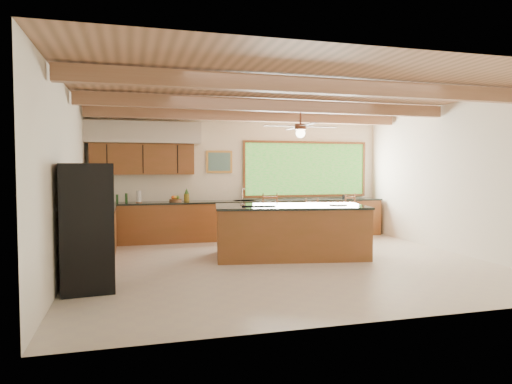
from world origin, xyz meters
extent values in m
plane|color=beige|center=(0.00, 0.00, 0.00)|extent=(7.20, 7.20, 0.00)
cube|color=white|center=(0.00, 3.25, 1.50)|extent=(7.20, 0.04, 3.00)
cube|color=white|center=(0.00, -3.25, 1.50)|extent=(7.20, 0.04, 3.00)
cube|color=white|center=(-3.60, 0.00, 1.50)|extent=(0.04, 6.50, 3.00)
cube|color=white|center=(3.60, 0.00, 1.50)|extent=(0.04, 6.50, 3.00)
cube|color=#A57352|center=(0.00, 0.00, 3.00)|extent=(7.20, 6.50, 0.04)
cube|color=#94694A|center=(0.00, -1.60, 2.86)|extent=(7.10, 0.15, 0.22)
cube|color=#94694A|center=(0.00, 0.50, 2.86)|extent=(7.10, 0.15, 0.22)
cube|color=#94694A|center=(0.00, 2.30, 2.86)|extent=(7.10, 0.15, 0.22)
cube|color=brown|center=(-2.35, 3.06, 1.90)|extent=(2.30, 0.35, 0.70)
cube|color=beige|center=(-2.35, 2.99, 2.50)|extent=(2.60, 0.50, 0.48)
cylinder|color=#FFEABF|center=(-3.05, 2.99, 2.27)|extent=(0.10, 0.10, 0.01)
cylinder|color=#FFEABF|center=(-1.65, 2.99, 2.27)|extent=(0.10, 0.10, 0.01)
cube|color=#5EA139|center=(1.70, 3.22, 1.67)|extent=(3.20, 0.04, 1.30)
cube|color=#B57C37|center=(-0.55, 3.22, 1.85)|extent=(0.64, 0.03, 0.54)
cube|color=#457D5D|center=(-0.55, 3.20, 1.85)|extent=(0.54, 0.01, 0.44)
cube|color=brown|center=(0.00, 2.91, 0.44)|extent=(7.00, 0.65, 0.88)
cube|color=black|center=(0.00, 2.91, 0.90)|extent=(7.04, 0.69, 0.04)
cube|color=brown|center=(-3.26, 1.35, 0.44)|extent=(0.65, 2.35, 0.88)
cube|color=black|center=(-3.26, 1.35, 0.90)|extent=(0.69, 2.39, 0.04)
cube|color=black|center=(0.70, 2.58, 0.42)|extent=(0.60, 0.02, 0.78)
cube|color=silver|center=(0.00, 2.91, 0.91)|extent=(0.50, 0.38, 0.03)
cylinder|color=silver|center=(0.00, 3.11, 1.07)|extent=(0.03, 0.03, 0.30)
cylinder|color=silver|center=(0.00, 3.01, 1.20)|extent=(0.03, 0.20, 0.03)
cylinder|color=silver|center=(-2.45, 2.92, 1.05)|extent=(0.11, 0.11, 0.27)
cylinder|color=#1F441B|center=(-2.92, 2.90, 1.02)|extent=(0.05, 0.05, 0.19)
cylinder|color=#1F441B|center=(-2.72, 3.06, 1.02)|extent=(0.06, 0.06, 0.21)
cube|color=black|center=(2.71, 2.92, 0.97)|extent=(0.21, 0.17, 0.09)
cube|color=brown|center=(0.31, 0.51, 0.47)|extent=(2.97, 1.75, 0.95)
cube|color=black|center=(0.31, 0.51, 0.97)|extent=(3.02, 1.80, 0.04)
cube|color=black|center=(-0.32, 0.62, 1.00)|extent=(0.70, 0.59, 0.02)
cylinder|color=silver|center=(1.21, 0.32, 1.00)|extent=(0.34, 0.34, 0.02)
cube|color=black|center=(-3.22, -1.05, 0.88)|extent=(0.75, 0.73, 1.76)
cube|color=silver|center=(-2.88, -1.05, 0.88)|extent=(0.02, 0.05, 1.62)
cube|color=brown|center=(0.20, 2.17, 0.58)|extent=(0.44, 0.44, 0.04)
cylinder|color=brown|center=(0.07, 2.04, 0.28)|extent=(0.03, 0.03, 0.56)
cylinder|color=brown|center=(0.34, 2.04, 0.28)|extent=(0.03, 0.03, 0.56)
cylinder|color=brown|center=(0.07, 2.31, 0.28)|extent=(0.03, 0.03, 0.56)
cylinder|color=brown|center=(0.34, 2.31, 0.28)|extent=(0.03, 0.03, 0.56)
cube|color=brown|center=(0.52, 2.45, 0.68)|extent=(0.53, 0.53, 0.04)
cylinder|color=brown|center=(0.36, 2.29, 0.33)|extent=(0.04, 0.04, 0.66)
cylinder|color=brown|center=(0.68, 2.29, 0.33)|extent=(0.04, 0.04, 0.66)
cylinder|color=brown|center=(0.36, 2.61, 0.33)|extent=(0.04, 0.04, 0.66)
cylinder|color=brown|center=(0.68, 2.61, 0.33)|extent=(0.04, 0.04, 0.66)
cube|color=brown|center=(1.44, 2.31, 0.60)|extent=(0.38, 0.38, 0.04)
cylinder|color=brown|center=(1.30, 2.17, 0.29)|extent=(0.03, 0.03, 0.58)
cylinder|color=brown|center=(1.58, 2.17, 0.29)|extent=(0.03, 0.03, 0.58)
cylinder|color=brown|center=(1.30, 2.45, 0.29)|extent=(0.03, 0.03, 0.58)
cylinder|color=brown|center=(1.58, 2.45, 0.29)|extent=(0.03, 0.03, 0.58)
cube|color=brown|center=(2.42, 2.45, 0.66)|extent=(0.49, 0.49, 0.04)
cylinder|color=brown|center=(2.27, 2.30, 0.32)|extent=(0.04, 0.04, 0.64)
cylinder|color=brown|center=(2.57, 2.30, 0.32)|extent=(0.04, 0.04, 0.64)
cylinder|color=brown|center=(2.27, 2.60, 0.32)|extent=(0.04, 0.04, 0.64)
cylinder|color=brown|center=(2.57, 2.60, 0.32)|extent=(0.04, 0.04, 0.64)
camera|label=1|loc=(-2.64, -7.66, 1.70)|focal=32.00mm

